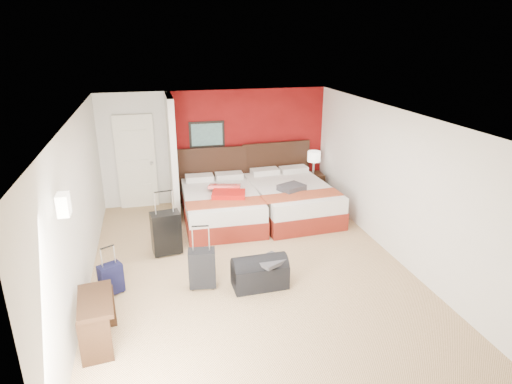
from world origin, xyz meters
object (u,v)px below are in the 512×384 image
object	(u,v)px
nightstand	(313,186)
suitcase_charcoal	(202,270)
red_suitcase_open	(227,191)
suitcase_navy	(111,280)
suitcase_black	(166,234)
duffel_bag	(260,274)
bed_left	(221,207)
bed_right	(291,200)
table_lamp	(314,163)
desk	(98,322)

from	to	relation	value
nightstand	suitcase_charcoal	size ratio (longest dim) A/B	1.02
red_suitcase_open	suitcase_navy	size ratio (longest dim) A/B	1.94
suitcase_black	duffel_bag	distance (m)	1.93
bed_left	nightstand	xyz separation A→B (m)	(2.29, 0.83, -0.02)
bed_right	duffel_bag	size ratio (longest dim) A/B	2.68
bed_right	table_lamp	distance (m)	1.27
red_suitcase_open	table_lamp	xyz separation A→B (m)	(2.19, 0.93, 0.17)
table_lamp	suitcase_navy	bearing A→B (deg)	-144.48
suitcase_charcoal	desk	world-z (taller)	desk
bed_left	nightstand	bearing A→B (deg)	21.07
bed_left	suitcase_black	world-z (taller)	suitcase_black
suitcase_charcoal	duffel_bag	world-z (taller)	suitcase_charcoal
table_lamp	suitcase_black	distance (m)	4.00
red_suitcase_open	duffel_bag	size ratio (longest dim) A/B	1.07
bed_left	bed_right	bearing A→B (deg)	1.29
bed_left	suitcase_charcoal	xyz separation A→B (m)	(-0.69, -2.38, -0.02)
bed_left	suitcase_charcoal	world-z (taller)	bed_left
table_lamp	red_suitcase_open	bearing A→B (deg)	-157.03
bed_right	duffel_bag	xyz separation A→B (m)	(-1.34, -2.56, -0.12)
suitcase_charcoal	desk	xyz separation A→B (m)	(-1.40, -1.01, 0.04)
suitcase_navy	red_suitcase_open	bearing A→B (deg)	17.46
bed_right	table_lamp	bearing A→B (deg)	42.59
suitcase_black	suitcase_navy	xyz separation A→B (m)	(-0.86, -1.09, -0.14)
red_suitcase_open	suitcase_charcoal	world-z (taller)	red_suitcase_open
nightstand	suitcase_black	bearing A→B (deg)	-149.54
suitcase_black	duffel_bag	world-z (taller)	suitcase_black
suitcase_navy	suitcase_charcoal	bearing A→B (deg)	-33.69
bed_left	desk	bearing A→B (deg)	-120.48
suitcase_black	suitcase_navy	bearing A→B (deg)	-136.39
bed_left	table_lamp	world-z (taller)	table_lamp
desk	bed_left	bearing A→B (deg)	52.30
red_suitcase_open	suitcase_black	size ratio (longest dim) A/B	1.19
red_suitcase_open	duffel_bag	bearing A→B (deg)	-74.46
suitcase_charcoal	desk	bearing A→B (deg)	-136.61
bed_right	desk	distance (m)	4.93
bed_left	duffel_bag	xyz separation A→B (m)	(0.15, -2.56, -0.11)
bed_right	duffel_bag	bearing A→B (deg)	-120.93
nightstand	duffel_bag	xyz separation A→B (m)	(-2.14, -3.39, -0.09)
bed_right	suitcase_black	xyz separation A→B (m)	(-2.65, -1.16, 0.04)
duffel_bag	suitcase_black	bearing A→B (deg)	131.50
table_lamp	desk	bearing A→B (deg)	-136.09
nightstand	duffel_bag	distance (m)	4.01
suitcase_black	desk	world-z (taller)	suitcase_black
bed_right	desk	size ratio (longest dim) A/B	2.77
red_suitcase_open	nightstand	bearing A→B (deg)	37.31
nightstand	bed_left	bearing A→B (deg)	-159.56
nightstand	desk	bearing A→B (deg)	-135.53
red_suitcase_open	desk	xyz separation A→B (m)	(-2.19, -3.29, -0.36)
red_suitcase_open	duffel_bag	xyz separation A→B (m)	(0.05, -2.46, -0.48)
bed_left	table_lamp	xyz separation A→B (m)	(2.29, 0.83, 0.55)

